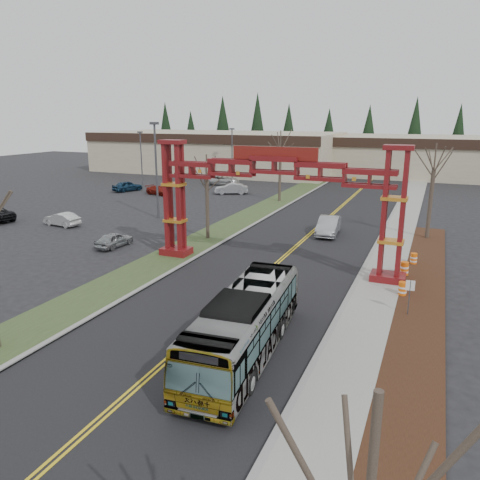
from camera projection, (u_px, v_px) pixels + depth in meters
The scene contains 31 objects.
ground at pixel (118, 404), 17.79m from camera, with size 200.00×200.00×0.00m, color black.
road at pixel (299, 244), 40.03m from camera, with size 12.00×110.00×0.02m, color black.
lane_line_left at pixel (298, 243), 40.07m from camera, with size 0.12×100.00×0.01m, color yellow.
lane_line_right at pixel (301, 244), 39.98m from camera, with size 0.12×100.00×0.01m, color yellow.
curb_right at pixel (373, 251), 37.70m from camera, with size 0.30×110.00×0.15m, color gray.
sidewalk_right at pixel (392, 253), 37.15m from camera, with size 2.60×110.00×0.14m, color gray.
landscape_strip at pixel (416, 339), 22.83m from camera, with size 2.60×50.00×0.12m, color black.
grass_median at pixel (215, 234), 43.04m from camera, with size 4.00×110.00×0.08m, color #2E4221.
curb_left at pixel (234, 236), 42.33m from camera, with size 0.30×110.00×0.15m, color gray.
gateway_arch at pixel (274, 185), 32.26m from camera, with size 18.20×1.60×8.90m.
retail_building_west at pixel (218, 152), 92.15m from camera, with size 46.00×22.30×7.50m.
retail_building_east at pixel (438, 156), 84.27m from camera, with size 38.00×20.30×7.00m.
conifer_treeline at pixel (390, 136), 97.89m from camera, with size 116.10×5.60×13.00m.
transit_bus at pixel (245, 324), 21.08m from camera, with size 2.57×10.99×3.06m, color #929599.
silver_sedan at pixel (329, 226), 42.93m from camera, with size 1.76×5.04×1.66m, color #A5A8AD.
parked_car_near_a at pixel (114, 240), 38.92m from camera, with size 1.49×3.69×1.26m, color #93979A.
parked_car_near_b at pixel (62, 219), 46.44m from camera, with size 1.40×4.03×1.33m, color silver.
parked_car_mid_a at pixel (159, 190), 64.65m from camera, with size 1.72×4.22×1.23m, color maroon.
parked_car_mid_b at pixel (127, 186), 67.73m from camera, with size 1.77×4.41×1.50m, color navy.
parked_car_far_a at pixel (231, 189), 65.32m from camera, with size 1.61×4.61×1.52m, color #B1B4BA.
parked_car_far_b at pixel (222, 180), 73.92m from camera, with size 2.53×5.49×1.53m, color silver.
bare_tree_median_mid at pixel (207, 179), 40.35m from camera, with size 3.17×3.17×7.44m.
bare_tree_median_far at pixel (280, 150), 58.10m from camera, with size 3.50×3.50×8.86m.
bare_tree_right_far at pixel (434, 171), 40.13m from camera, with size 3.48×3.48×8.37m.
light_pole_near at pixel (156, 164), 48.63m from camera, with size 0.87×0.43×10.01m.
light_pole_mid at pixel (141, 155), 70.29m from camera, with size 0.73×0.36×8.37m.
light_pole_far at pixel (232, 151), 76.10m from camera, with size 0.75×0.38×8.67m.
street_sign at pixel (410, 291), 25.19m from camera, with size 0.47×0.09×2.08m.
barrel_south at pixel (402, 289), 28.25m from camera, with size 0.50×0.50×0.93m.
barrel_mid at pixel (404, 269), 31.79m from camera, with size 0.55×0.55×1.03m.
barrel_north at pixel (414, 259), 34.24m from camera, with size 0.49×0.49×0.90m.
Camera 1 is at (10.36, -12.53, 10.63)m, focal length 35.00 mm.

